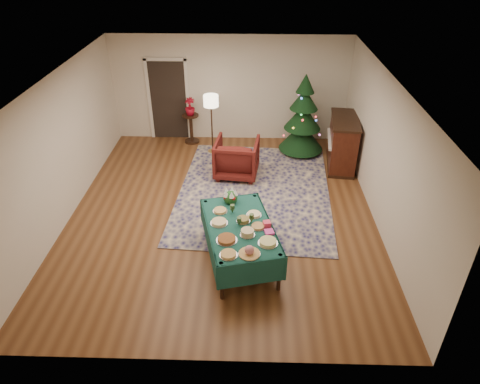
{
  "coord_description": "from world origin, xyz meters",
  "views": [
    {
      "loc": [
        0.56,
        -7.1,
        4.94
      ],
      "look_at": [
        0.38,
        -0.72,
        0.91
      ],
      "focal_mm": 32.0,
      "sensor_mm": 36.0,
      "label": 1
    }
  ],
  "objects_px": {
    "piano": "(342,143)",
    "armchair": "(237,156)",
    "christmas_tree": "(303,119)",
    "gift_box": "(267,224)",
    "floor_lamp": "(211,104)",
    "buffet_table": "(240,233)",
    "side_table": "(191,129)",
    "potted_plant": "(190,110)"
  },
  "relations": [
    {
      "from": "floor_lamp",
      "to": "piano",
      "type": "height_order",
      "value": "floor_lamp"
    },
    {
      "from": "buffet_table",
      "to": "floor_lamp",
      "type": "distance_m",
      "value": 4.23
    },
    {
      "from": "christmas_tree",
      "to": "buffet_table",
      "type": "bearing_deg",
      "value": -108.83
    },
    {
      "from": "gift_box",
      "to": "piano",
      "type": "height_order",
      "value": "piano"
    },
    {
      "from": "buffet_table",
      "to": "piano",
      "type": "relative_size",
      "value": 1.43
    },
    {
      "from": "armchair",
      "to": "potted_plant",
      "type": "xyz_separation_m",
      "value": [
        -1.25,
        1.73,
        0.4
      ]
    },
    {
      "from": "armchair",
      "to": "christmas_tree",
      "type": "relative_size",
      "value": 0.48
    },
    {
      "from": "armchair",
      "to": "floor_lamp",
      "type": "bearing_deg",
      "value": -54.07
    },
    {
      "from": "floor_lamp",
      "to": "piano",
      "type": "relative_size",
      "value": 1.04
    },
    {
      "from": "piano",
      "to": "armchair",
      "type": "bearing_deg",
      "value": -167.65
    },
    {
      "from": "buffet_table",
      "to": "christmas_tree",
      "type": "distance_m",
      "value": 4.41
    },
    {
      "from": "buffet_table",
      "to": "armchair",
      "type": "height_order",
      "value": "armchair"
    },
    {
      "from": "buffet_table",
      "to": "floor_lamp",
      "type": "height_order",
      "value": "floor_lamp"
    },
    {
      "from": "christmas_tree",
      "to": "piano",
      "type": "distance_m",
      "value": 1.17
    },
    {
      "from": "armchair",
      "to": "piano",
      "type": "height_order",
      "value": "piano"
    },
    {
      "from": "armchair",
      "to": "potted_plant",
      "type": "height_order",
      "value": "potted_plant"
    },
    {
      "from": "gift_box",
      "to": "floor_lamp",
      "type": "relative_size",
      "value": 0.08
    },
    {
      "from": "buffet_table",
      "to": "side_table",
      "type": "xyz_separation_m",
      "value": [
        -1.41,
        4.66,
        -0.21
      ]
    },
    {
      "from": "floor_lamp",
      "to": "side_table",
      "type": "bearing_deg",
      "value": 136.85
    },
    {
      "from": "armchair",
      "to": "side_table",
      "type": "height_order",
      "value": "armchair"
    },
    {
      "from": "gift_box",
      "to": "christmas_tree",
      "type": "xyz_separation_m",
      "value": [
        0.97,
        4.17,
        0.13
      ]
    },
    {
      "from": "floor_lamp",
      "to": "side_table",
      "type": "relative_size",
      "value": 1.95
    },
    {
      "from": "gift_box",
      "to": "christmas_tree",
      "type": "distance_m",
      "value": 4.28
    },
    {
      "from": "christmas_tree",
      "to": "floor_lamp",
      "type": "bearing_deg",
      "value": -178.36
    },
    {
      "from": "piano",
      "to": "side_table",
      "type": "bearing_deg",
      "value": 162.21
    },
    {
      "from": "armchair",
      "to": "buffet_table",
      "type": "bearing_deg",
      "value": 99.58
    },
    {
      "from": "armchair",
      "to": "side_table",
      "type": "xyz_separation_m",
      "value": [
        -1.25,
        1.73,
        -0.11
      ]
    },
    {
      "from": "christmas_tree",
      "to": "armchair",
      "type": "bearing_deg",
      "value": -141.98
    },
    {
      "from": "floor_lamp",
      "to": "buffet_table",
      "type": "bearing_deg",
      "value": -78.86
    },
    {
      "from": "side_table",
      "to": "potted_plant",
      "type": "height_order",
      "value": "potted_plant"
    },
    {
      "from": "armchair",
      "to": "side_table",
      "type": "bearing_deg",
      "value": -47.41
    },
    {
      "from": "armchair",
      "to": "christmas_tree",
      "type": "xyz_separation_m",
      "value": [
        1.57,
        1.23,
        0.42
      ]
    },
    {
      "from": "buffet_table",
      "to": "piano",
      "type": "distance_m",
      "value": 4.16
    },
    {
      "from": "potted_plant",
      "to": "christmas_tree",
      "type": "distance_m",
      "value": 2.87
    },
    {
      "from": "gift_box",
      "to": "armchair",
      "type": "distance_m",
      "value": 3.01
    },
    {
      "from": "buffet_table",
      "to": "floor_lamp",
      "type": "relative_size",
      "value": 1.38
    },
    {
      "from": "buffet_table",
      "to": "gift_box",
      "type": "bearing_deg",
      "value": -0.89
    },
    {
      "from": "potted_plant",
      "to": "christmas_tree",
      "type": "relative_size",
      "value": 0.22
    },
    {
      "from": "buffet_table",
      "to": "gift_box",
      "type": "relative_size",
      "value": 17.79
    },
    {
      "from": "potted_plant",
      "to": "floor_lamp",
      "type": "bearing_deg",
      "value": -43.15
    },
    {
      "from": "gift_box",
      "to": "side_table",
      "type": "distance_m",
      "value": 5.04
    },
    {
      "from": "potted_plant",
      "to": "christmas_tree",
      "type": "bearing_deg",
      "value": -10.01
    }
  ]
}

